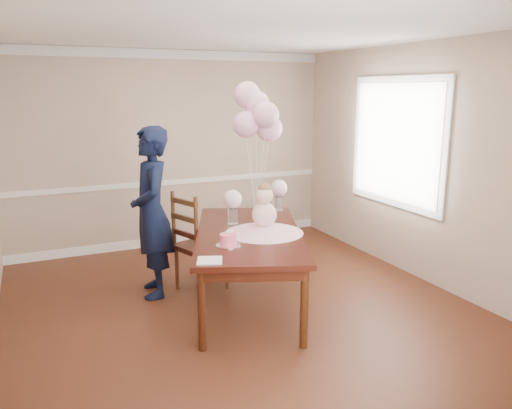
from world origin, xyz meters
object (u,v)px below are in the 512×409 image
at_px(birthday_cake, 228,239).
at_px(dining_chair_seat, 201,246).
at_px(dining_table_top, 249,234).
at_px(woman, 152,213).

height_order(birthday_cake, dining_chair_seat, birthday_cake).
height_order(dining_table_top, dining_chair_seat, dining_table_top).
bearing_deg(woman, dining_chair_seat, 87.98).
relative_size(dining_chair_seat, woman, 0.26).
xyz_separation_m(birthday_cake, woman, (-0.47, 1.01, 0.07)).
height_order(dining_chair_seat, woman, woman).
distance_m(birthday_cake, woman, 1.12).
distance_m(birthday_cake, dining_chair_seat, 0.99).
xyz_separation_m(dining_table_top, birthday_cake, (-0.36, -0.36, 0.09)).
height_order(dining_table_top, birthday_cake, birthday_cake).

